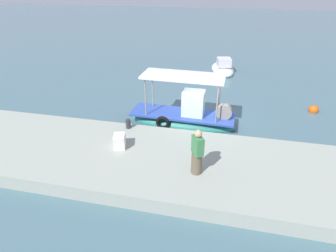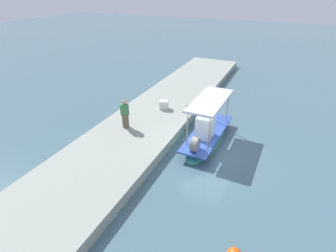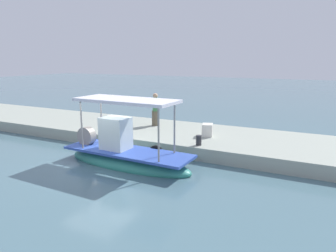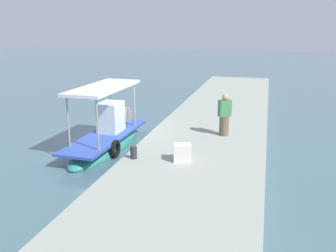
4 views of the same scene
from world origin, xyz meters
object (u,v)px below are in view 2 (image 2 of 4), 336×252
main_fishing_boat (207,135)px  cargo_crate (164,105)px  mooring_bollard (188,109)px  fisherman_near_bollard (125,115)px

main_fishing_boat → cargo_crate: size_ratio=9.51×
main_fishing_boat → mooring_bollard: size_ratio=13.01×
main_fishing_boat → cargo_crate: main_fishing_boat is taller
mooring_bollard → fisherman_near_bollard: bearing=-36.9°
mooring_bollard → cargo_crate: cargo_crate is taller
fisherman_near_bollard → cargo_crate: fisherman_near_bollard is taller
main_fishing_boat → fisherman_near_bollard: (1.28, -4.83, 0.94)m
fisherman_near_bollard → mooring_bollard: fisherman_near_bollard is taller
fisherman_near_bollard → mooring_bollard: bearing=143.1°
fisherman_near_bollard → main_fishing_boat: bearing=104.9°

